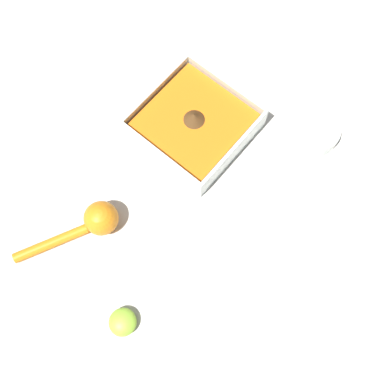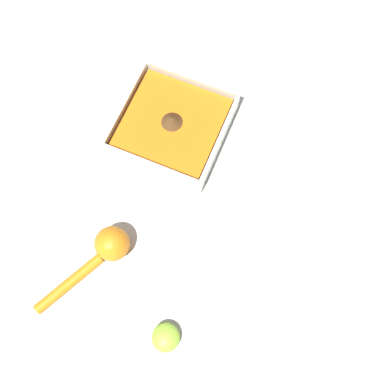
{
  "view_description": "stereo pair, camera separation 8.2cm",
  "coord_description": "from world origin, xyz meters",
  "px_view_note": "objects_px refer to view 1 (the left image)",
  "views": [
    {
      "loc": [
        -0.36,
        -0.21,
        0.81
      ],
      "look_at": [
        -0.15,
        -0.04,
        0.03
      ],
      "focal_mm": 42.0,
      "sensor_mm": 36.0,
      "label": 1
    },
    {
      "loc": [
        -0.4,
        -0.14,
        0.81
      ],
      "look_at": [
        -0.15,
        -0.04,
        0.03
      ],
      "focal_mm": 42.0,
      "sensor_mm": 36.0,
      "label": 2
    }
  ],
  "objects_px": {
    "lemon_half": "(123,322)",
    "square_dish": "(194,125)",
    "spice_bowl": "(316,134)",
    "lemon_squeezer": "(93,222)"
  },
  "relations": [
    {
      "from": "square_dish",
      "to": "spice_bowl",
      "type": "height_order",
      "value": "square_dish"
    },
    {
      "from": "lemon_half",
      "to": "spice_bowl",
      "type": "bearing_deg",
      "value": -5.64
    },
    {
      "from": "spice_bowl",
      "to": "lemon_half",
      "type": "relative_size",
      "value": 1.73
    },
    {
      "from": "square_dish",
      "to": "lemon_squeezer",
      "type": "distance_m",
      "value": 0.27
    },
    {
      "from": "square_dish",
      "to": "lemon_half",
      "type": "distance_m",
      "value": 0.39
    },
    {
      "from": "square_dish",
      "to": "spice_bowl",
      "type": "xyz_separation_m",
      "value": [
        0.14,
        -0.19,
        -0.01
      ]
    },
    {
      "from": "square_dish",
      "to": "lemon_half",
      "type": "relative_size",
      "value": 4.15
    },
    {
      "from": "spice_bowl",
      "to": "lemon_half",
      "type": "xyz_separation_m",
      "value": [
        -0.5,
        0.05,
        -0.0
      ]
    },
    {
      "from": "square_dish",
      "to": "spice_bowl",
      "type": "distance_m",
      "value": 0.24
    },
    {
      "from": "lemon_half",
      "to": "square_dish",
      "type": "bearing_deg",
      "value": 21.73
    }
  ]
}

